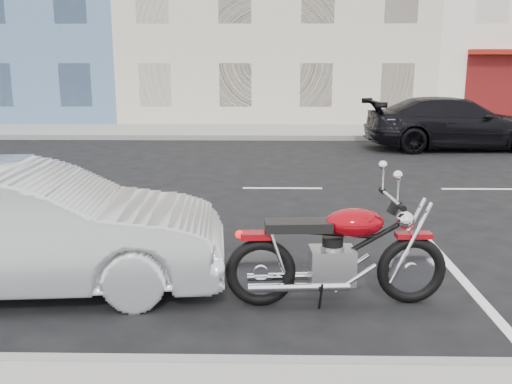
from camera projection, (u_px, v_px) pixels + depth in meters
ground at (382, 189)px, 11.45m from camera, size 120.00×120.00×0.00m
sidewalk_far at (191, 131)px, 20.00m from camera, size 80.00×3.40×0.15m
curb_far at (184, 138)px, 18.34m from camera, size 80.00×0.12×0.16m
motorcycle at (415, 255)px, 5.98m from camera, size 2.33×0.77×1.17m
sedan_silver at (27, 229)px, 6.28m from camera, size 4.45×1.90×1.43m
car_far at (455, 123)px, 16.38m from camera, size 5.23×2.36×1.49m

